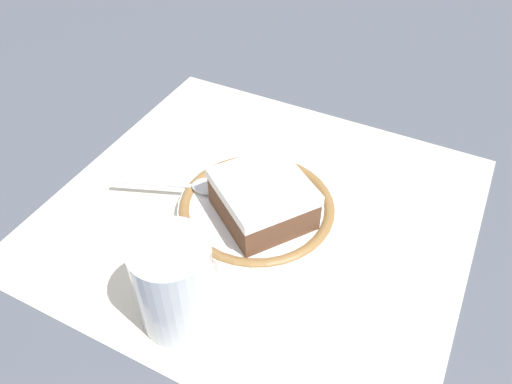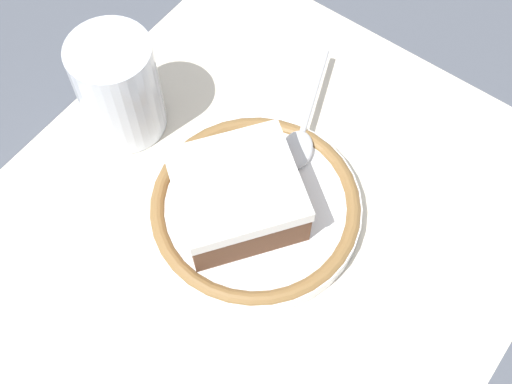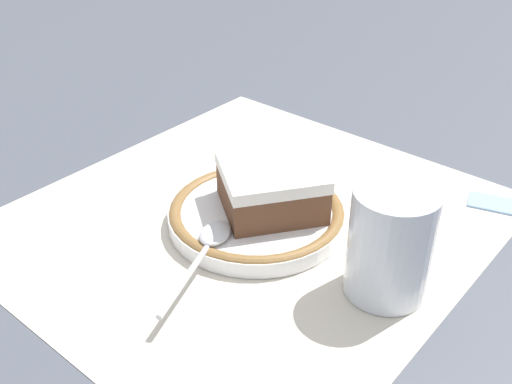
{
  "view_description": "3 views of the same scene",
  "coord_description": "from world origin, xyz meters",
  "px_view_note": "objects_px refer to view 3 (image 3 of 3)",
  "views": [
    {
      "loc": [
        0.17,
        -0.35,
        0.4
      ],
      "look_at": [
        -0.0,
        -0.01,
        0.04
      ],
      "focal_mm": 34.72,
      "sensor_mm": 36.0,
      "label": 1
    },
    {
      "loc": [
        0.19,
        0.14,
        0.49
      ],
      "look_at": [
        -0.0,
        -0.01,
        0.04
      ],
      "focal_mm": 46.24,
      "sensor_mm": 36.0,
      "label": 2
    },
    {
      "loc": [
        -0.37,
        -0.32,
        0.34
      ],
      "look_at": [
        -0.0,
        -0.01,
        0.04
      ],
      "focal_mm": 42.47,
      "sensor_mm": 36.0,
      "label": 3
    }
  ],
  "objects_px": {
    "plate": "(256,214)",
    "spoon": "(209,242)",
    "cup": "(389,249)",
    "sugar_packet": "(494,201)",
    "cake_slice": "(271,187)"
  },
  "relations": [
    {
      "from": "plate",
      "to": "cup",
      "type": "distance_m",
      "value": 0.15
    },
    {
      "from": "cake_slice",
      "to": "cup",
      "type": "bearing_deg",
      "value": -97.13
    },
    {
      "from": "plate",
      "to": "spoon",
      "type": "xyz_separation_m",
      "value": [
        -0.07,
        -0.01,
        0.01
      ]
    },
    {
      "from": "cake_slice",
      "to": "sugar_packet",
      "type": "relative_size",
      "value": 2.52
    },
    {
      "from": "sugar_packet",
      "to": "cup",
      "type": "bearing_deg",
      "value": 173.81
    },
    {
      "from": "cup",
      "to": "sugar_packet",
      "type": "height_order",
      "value": "cup"
    },
    {
      "from": "cake_slice",
      "to": "spoon",
      "type": "height_order",
      "value": "cake_slice"
    },
    {
      "from": "cake_slice",
      "to": "sugar_packet",
      "type": "bearing_deg",
      "value": -42.51
    },
    {
      "from": "cup",
      "to": "plate",
      "type": "bearing_deg",
      "value": 88.16
    },
    {
      "from": "cake_slice",
      "to": "sugar_packet",
      "type": "height_order",
      "value": "cake_slice"
    },
    {
      "from": "cake_slice",
      "to": "spoon",
      "type": "distance_m",
      "value": 0.09
    },
    {
      "from": "sugar_packet",
      "to": "spoon",
      "type": "bearing_deg",
      "value": 147.95
    },
    {
      "from": "cake_slice",
      "to": "spoon",
      "type": "xyz_separation_m",
      "value": [
        -0.08,
        0.0,
        -0.02
      ]
    },
    {
      "from": "plate",
      "to": "sugar_packet",
      "type": "xyz_separation_m",
      "value": [
        0.18,
        -0.17,
        -0.01
      ]
    },
    {
      "from": "cake_slice",
      "to": "cup",
      "type": "height_order",
      "value": "cup"
    }
  ]
}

